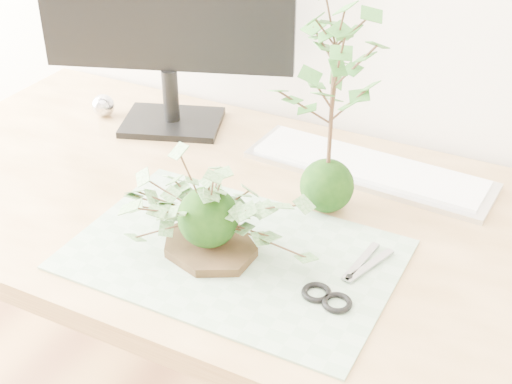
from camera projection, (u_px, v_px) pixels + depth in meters
desk at (298, 263)px, 1.25m from camera, size 1.60×0.70×0.74m
cutting_mat at (233, 254)px, 1.12m from camera, size 0.50×0.34×0.00m
stone_dish at (209, 246)px, 1.12m from camera, size 0.21×0.21×0.01m
ivy_kokedama at (207, 193)px, 1.07m from camera, size 0.35×0.35×0.19m
maple_kokedama at (335, 61)px, 1.09m from camera, size 0.24×0.24×0.39m
keyboard at (369, 169)px, 1.34m from camera, size 0.47×0.16×0.02m
monitor at (167, 4)px, 1.38m from camera, size 0.49×0.21×0.45m
foil_ball at (103, 105)px, 1.53m from camera, size 0.05×0.05×0.05m
scissors at (339, 291)px, 1.04m from camera, size 0.09×0.19×0.01m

